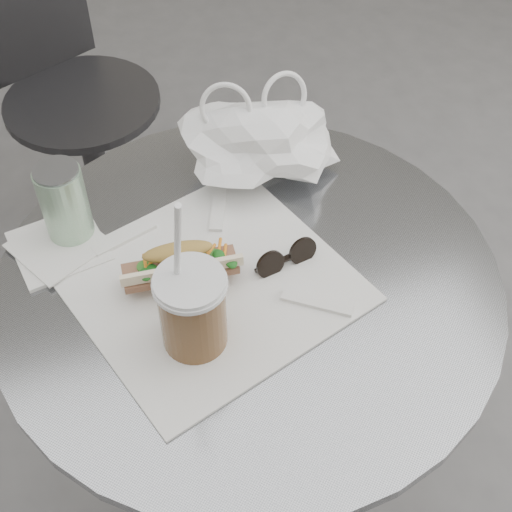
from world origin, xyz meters
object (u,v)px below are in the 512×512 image
object	(u,v)px
chair_far	(83,136)
banh_mi	(180,265)
drink_can	(65,204)
iced_coffee	(192,310)
sunglasses	(286,258)
cafe_table	(249,375)

from	to	relation	value
chair_far	banh_mi	bearing A→B (deg)	71.25
drink_can	banh_mi	bearing A→B (deg)	-45.53
banh_mi	iced_coffee	distance (m)	0.11
sunglasses	banh_mi	bearing A→B (deg)	161.86
banh_mi	iced_coffee	world-z (taller)	iced_coffee
cafe_table	iced_coffee	distance (m)	0.37
banh_mi	drink_can	world-z (taller)	drink_can
drink_can	iced_coffee	bearing A→B (deg)	-61.90
sunglasses	chair_far	bearing A→B (deg)	93.20
cafe_table	sunglasses	world-z (taller)	sunglasses
iced_coffee	chair_far	bearing A→B (deg)	94.62
cafe_table	iced_coffee	bearing A→B (deg)	-139.16
banh_mi	sunglasses	size ratio (longest dim) A/B	2.06
cafe_table	drink_can	distance (m)	0.45
chair_far	iced_coffee	world-z (taller)	iced_coffee
iced_coffee	cafe_table	bearing A→B (deg)	40.84
chair_far	iced_coffee	bearing A→B (deg)	70.32
cafe_table	drink_can	xyz separation A→B (m)	(-0.24, 0.16, 0.34)
banh_mi	chair_far	bearing A→B (deg)	99.26
chair_far	drink_can	distance (m)	0.90
cafe_table	chair_far	distance (m)	0.96
cafe_table	chair_far	world-z (taller)	chair_far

